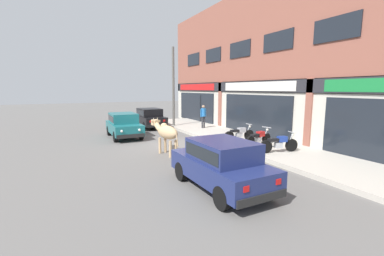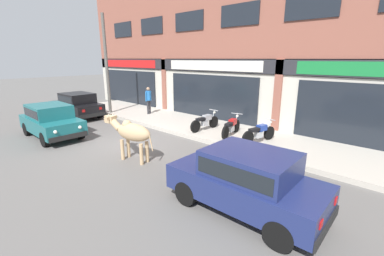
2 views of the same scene
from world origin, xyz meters
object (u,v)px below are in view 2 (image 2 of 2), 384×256
at_px(car_0, 247,178).
at_px(motorcycle_1, 231,127).
at_px(utility_pole, 107,65).
at_px(cow, 131,132).
at_px(motorcycle_0, 205,122).
at_px(motorcycle_2, 259,133).
at_px(car_1, 77,104).
at_px(car_2, 51,119).
at_px(pedestrian, 148,98).

distance_m(car_0, motorcycle_1, 5.46).
relative_size(car_0, utility_pole, 0.64).
distance_m(cow, motorcycle_0, 4.25).
height_order(car_0, motorcycle_0, car_0).
height_order(motorcycle_2, utility_pole, utility_pole).
relative_size(car_0, car_1, 1.00).
relative_size(motorcycle_2, utility_pole, 0.31).
height_order(car_1, car_2, same).
bearing_deg(car_0, motorcycle_0, 137.95).
bearing_deg(car_2, car_0, 4.63).
xyz_separation_m(cow, car_1, (-7.98, 1.75, -0.19)).
xyz_separation_m(cow, pedestrian, (-5.07, 4.75, 0.16)).
relative_size(pedestrian, utility_pole, 0.28).
relative_size(cow, pedestrian, 1.33).
relative_size(cow, car_2, 0.59).
bearing_deg(car_0, utility_pole, 163.61).
bearing_deg(pedestrian, car_0, -26.66).
height_order(cow, pedestrian, pedestrian).
xyz_separation_m(motorcycle_2, pedestrian, (-7.58, 0.50, 0.60)).
bearing_deg(motorcycle_0, cow, -86.68).
relative_size(cow, car_1, 0.59).
distance_m(car_1, motorcycle_0, 8.12).
height_order(car_2, motorcycle_2, car_2).
xyz_separation_m(car_2, motorcycle_1, (6.12, 5.10, -0.25)).
xyz_separation_m(car_0, car_1, (-12.46, 1.79, 0.00)).
relative_size(car_0, motorcycle_1, 2.03).
distance_m(cow, motorcycle_1, 4.46).
bearing_deg(pedestrian, motorcycle_0, -6.28).
bearing_deg(pedestrian, utility_pole, -146.56).
height_order(car_2, motorcycle_0, car_2).
height_order(motorcycle_2, pedestrian, pedestrian).
relative_size(car_2, motorcycle_0, 2.00).
height_order(cow, motorcycle_0, cow).
bearing_deg(motorcycle_1, cow, -105.29).
bearing_deg(car_1, utility_pole, 62.89).
distance_m(cow, utility_pole, 8.16).
xyz_separation_m(car_1, pedestrian, (2.91, 3.00, 0.35)).
height_order(cow, car_1, cow).
distance_m(motorcycle_1, utility_pole, 8.73).
bearing_deg(motorcycle_2, cow, -120.65).
distance_m(car_0, motorcycle_2, 4.73).
distance_m(cow, motorcycle_2, 4.96).
xyz_separation_m(motorcycle_1, motorcycle_2, (1.34, -0.04, 0.00)).
xyz_separation_m(car_1, car_2, (3.03, -2.56, 0.00)).
distance_m(car_2, pedestrian, 5.57).
distance_m(car_0, car_2, 9.46).
distance_m(car_1, motorcycle_2, 10.79).
height_order(car_1, motorcycle_2, car_1).
distance_m(car_2, motorcycle_0, 6.89).
bearing_deg(motorcycle_0, car_0, -42.05).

